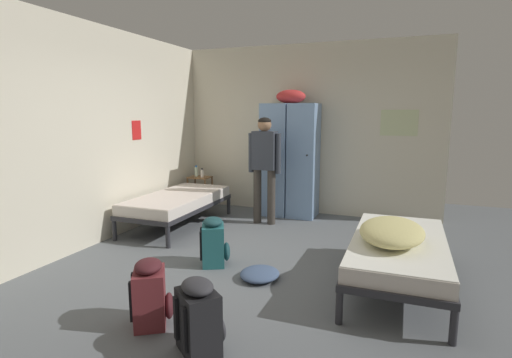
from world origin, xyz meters
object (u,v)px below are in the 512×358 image
water_bottle (196,171)px  locker_bank (290,158)px  bedding_heap (392,231)px  person_traveler (264,160)px  shelf_unit (200,189)px  bed_left_rear (178,201)px  bed_right (399,250)px  lotion_bottle (202,173)px  backpack_black (200,318)px  backpack_maroon (151,294)px  backpack_teal (214,242)px  clothes_pile_denim (260,274)px

water_bottle → locker_bank: bearing=2.2°
bedding_heap → person_traveler: person_traveler is taller
shelf_unit → person_traveler: bearing=-21.0°
bed_left_rear → bedding_heap: bearing=-21.1°
bed_left_rear → bed_right: same height
person_traveler → lotion_bottle: size_ratio=9.93×
locker_bank → bedding_heap: (1.71, -2.44, -0.38)m
locker_bank → bedding_heap: locker_bank is taller
person_traveler → water_bottle: (-1.51, 0.57, -0.33)m
bedding_heap → backpack_black: size_ratio=1.63×
lotion_bottle → bed_left_rear: bearing=-80.8°
water_bottle → person_traveler: bearing=-20.6°
shelf_unit → backpack_maroon: bearing=-66.8°
shelf_unit → backpack_black: shelf_unit is taller
backpack_black → backpack_teal: bearing=113.3°
person_traveler → water_bottle: 1.64m
water_bottle → bed_right: bearing=-32.7°
locker_bank → person_traveler: locker_bank is taller
backpack_maroon → clothes_pile_denim: (0.51, 1.15, -0.21)m
locker_bank → bed_right: locker_bank is taller
clothes_pile_denim → water_bottle: bearing=130.3°
bed_right → clothes_pile_denim: 1.41m
shelf_unit → backpack_teal: (1.47, -2.35, -0.09)m
backpack_teal → bed_left_rear: bearing=135.4°
water_bottle → backpack_teal: water_bottle is taller
shelf_unit → water_bottle: bearing=166.0°
person_traveler → backpack_black: size_ratio=2.97×
person_traveler → backpack_black: (0.70, -3.34, -0.73)m
bedding_heap → lotion_bottle: lotion_bottle is taller
water_bottle → clothes_pile_denim: 3.41m
bed_right → bed_left_rear: bearing=161.3°
lotion_bottle → backpack_teal: 2.73m
shelf_unit → clothes_pile_denim: (2.09, -2.54, -0.29)m
locker_bank → water_bottle: size_ratio=10.46×
bed_left_rear → clothes_pile_denim: 2.33m
bedding_heap → water_bottle: size_ratio=4.52×
locker_bank → bedding_heap: 3.00m
clothes_pile_denim → person_traveler: bearing=108.4°
person_traveler → clothes_pile_denim: size_ratio=3.65×
shelf_unit → lotion_bottle: 0.31m
bed_left_rear → backpack_teal: bearing=-44.6°
bed_right → water_bottle: 4.18m
person_traveler → water_bottle: size_ratio=8.26×
lotion_bottle → backpack_teal: lotion_bottle is taller
lotion_bottle → backpack_teal: bearing=-58.8°
lotion_bottle → backpack_black: (2.06, -3.85, -0.38)m
bed_left_rear → backpack_maroon: backpack_maroon is taller
locker_bank → bed_right: (1.78, -2.32, -0.59)m
locker_bank → backpack_maroon: bearing=-91.0°
bed_right → clothes_pile_denim: bearing=-166.7°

